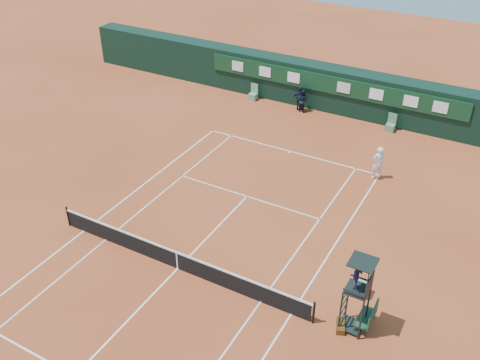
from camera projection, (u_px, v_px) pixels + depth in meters
name	position (u px, v px, depth m)	size (l,w,h in m)	color
ground	(178.00, 268.00, 23.54)	(90.00, 90.00, 0.00)	#A74C27
court_lines	(178.00, 268.00, 23.54)	(11.05, 23.85, 0.01)	white
tennis_net	(177.00, 260.00, 23.27)	(12.90, 0.10, 1.10)	black
back_wall	(333.00, 89.00, 36.48)	(40.00, 1.65, 3.00)	black
linesman_chair_left	(253.00, 95.00, 38.45)	(0.55, 0.50, 1.15)	#5D8E66
linesman_chair_right	(390.00, 126.00, 34.36)	(0.55, 0.50, 1.15)	#57865C
umpire_chair	(358.00, 281.00, 19.38)	(0.96, 0.95, 3.42)	black
player_bench	(369.00, 316.00, 20.42)	(0.55, 1.20, 1.10)	#163924
tennis_bag	(340.00, 326.00, 20.61)	(0.32, 0.72, 0.27)	black
cooler	(361.00, 288.00, 22.06)	(0.57, 0.57, 0.65)	white
tennis_ball	(214.00, 195.00, 28.30)	(0.07, 0.07, 0.07)	#D1DA32
player	(378.00, 163.00, 29.25)	(0.72, 0.47, 1.96)	white
ball_kid_left	(302.00, 101.00, 36.54)	(0.77, 0.60, 1.59)	black
ball_kid_right	(300.00, 99.00, 36.66)	(1.01, 0.42, 1.72)	black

